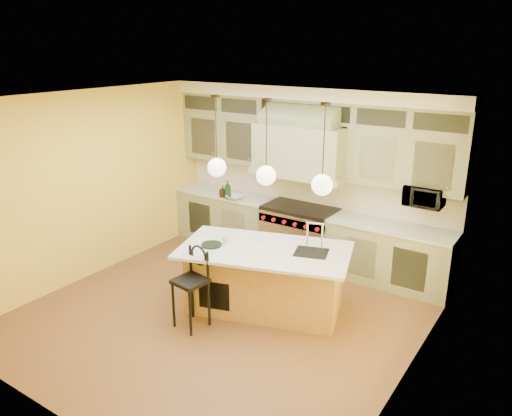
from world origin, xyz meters
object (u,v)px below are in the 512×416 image
Objects in this scene: range at (300,234)px; kitchen_island at (266,277)px; microwave at (424,196)px; counter_stool at (192,282)px.

range is 0.47× the size of kitchen_island.
microwave is (1.54, 1.80, 0.98)m from kitchen_island.
kitchen_island is (0.41, -1.69, -0.01)m from range.
kitchen_island is 1.06m from counter_stool.
kitchen_island is at bearing 65.77° from counter_stool.
microwave reaches higher than kitchen_island.
kitchen_island is at bearing -76.53° from range.
range is at bearing -176.88° from microwave.
kitchen_island is 2.57m from microwave.
kitchen_island reaches higher than range.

